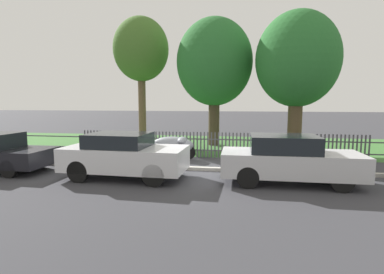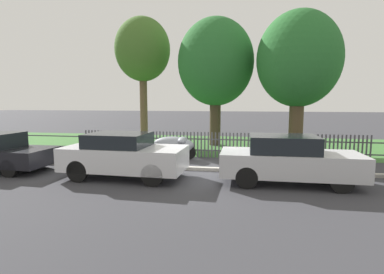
{
  "view_description": "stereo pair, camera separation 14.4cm",
  "coord_description": "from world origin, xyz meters",
  "views": [
    {
      "loc": [
        0.95,
        -10.32,
        2.49
      ],
      "look_at": [
        -0.83,
        0.91,
        1.1
      ],
      "focal_mm": 28.0,
      "sensor_mm": 36.0,
      "label": 1
    },
    {
      "loc": [
        1.1,
        -10.3,
        2.49
      ],
      "look_at": [
        -0.83,
        0.91,
        1.1
      ],
      "focal_mm": 28.0,
      "sensor_mm": 36.0,
      "label": 2
    }
  ],
  "objects": [
    {
      "name": "tree_mid_park",
      "position": [
        3.64,
        4.92,
        4.4
      ],
      "size": [
        3.96,
        3.96,
        6.73
      ],
      "color": "brown",
      "rests_on": "ground"
    },
    {
      "name": "tree_nearest_kerb",
      "position": [
        -4.88,
        7.19,
        5.44
      ],
      "size": [
        3.27,
        3.27,
        7.39
      ],
      "color": "brown",
      "rests_on": "ground"
    },
    {
      "name": "parked_car_black_saloon",
      "position": [
        -2.68,
        -1.31,
        0.75
      ],
      "size": [
        3.94,
        1.89,
        1.45
      ],
      "rotation": [
        0.0,
        0.0,
        -0.04
      ],
      "color": "silver",
      "rests_on": "ground"
    },
    {
      "name": "covered_motorcycle",
      "position": [
        -1.79,
        2.04,
        0.6
      ],
      "size": [
        1.98,
        0.77,
        0.96
      ],
      "rotation": [
        0.0,
        0.0,
        -0.04
      ],
      "color": "black",
      "rests_on": "ground"
    },
    {
      "name": "park_fence",
      "position": [
        0.0,
        2.62,
        0.56
      ],
      "size": [
        30.94,
        0.05,
        1.11
      ],
      "color": "#4C4C51",
      "rests_on": "ground"
    },
    {
      "name": "parked_car_navy_estate",
      "position": [
        2.44,
        -1.15,
        0.74
      ],
      "size": [
        4.07,
        1.63,
        1.46
      ],
      "rotation": [
        0.0,
        0.0,
        0.0
      ],
      "color": "#BCBCC1",
      "rests_on": "ground"
    },
    {
      "name": "kerb_stone",
      "position": [
        0.0,
        0.1,
        0.06
      ],
      "size": [
        30.94,
        0.2,
        0.12
      ],
      "primitive_type": "cube",
      "color": "#B2ADA3",
      "rests_on": "ground"
    },
    {
      "name": "grass_strip",
      "position": [
        0.0,
        6.55,
        0.01
      ],
      "size": [
        30.94,
        7.87,
        0.01
      ],
      "primitive_type": "cube",
      "color": "#3D7033",
      "rests_on": "ground"
    },
    {
      "name": "tree_behind_motorcycle",
      "position": [
        -0.45,
        6.33,
        4.53
      ],
      "size": [
        4.12,
        4.12,
        6.94
      ],
      "color": "#473828",
      "rests_on": "ground"
    },
    {
      "name": "ground_plane",
      "position": [
        0.0,
        0.0,
        0.0
      ],
      "size": [
        120.0,
        120.0,
        0.0
      ],
      "primitive_type": "plane",
      "color": "#38383D"
    }
  ]
}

